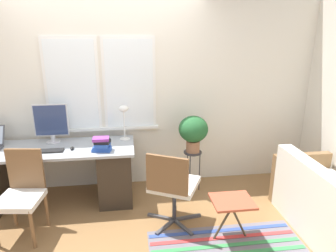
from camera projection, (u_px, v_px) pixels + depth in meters
name	position (u px, v px, depth m)	size (l,w,h in m)	color
ground_plane	(110.00, 213.00, 3.56)	(14.00, 14.00, 0.00)	olive
wall_back_with_window	(107.00, 89.00, 3.90)	(9.00, 0.12, 2.70)	white
desk	(53.00, 174.00, 3.69)	(2.01, 0.70, 0.73)	#9EA3A8
monitor	(51.00, 123.00, 3.69)	(0.41, 0.17, 0.49)	silver
keyboard	(46.00, 151.00, 3.47)	(0.39, 0.12, 0.02)	black
mouse	(72.00, 148.00, 3.53)	(0.04, 0.07, 0.04)	black
desk_lamp	(124.00, 114.00, 3.77)	(0.13, 0.13, 0.45)	white
book_stack	(102.00, 144.00, 3.47)	(0.23, 0.19, 0.17)	#2851B2
desk_chair_wooden	(22.00, 192.00, 3.09)	(0.47, 0.48, 0.90)	brown
office_chair_swivel	(172.00, 185.00, 3.20)	(0.64, 0.65, 0.90)	#47474C
couch_loveseat	(331.00, 209.00, 3.14)	(0.74, 1.42, 0.79)	white
plant_stand	(193.00, 157.00, 3.93)	(0.23, 0.23, 0.57)	#333338
potted_plant	(193.00, 131.00, 3.83)	(0.38, 0.38, 0.48)	#9E6B4C
floor_rug_striped	(227.00, 246.00, 3.01)	(1.57, 0.65, 0.01)	slate
folding_stool	(232.00, 204.00, 3.02)	(0.41, 0.35, 0.45)	#B24C33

